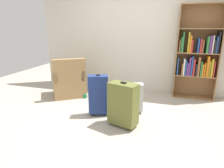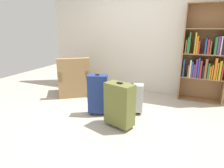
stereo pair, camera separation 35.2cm
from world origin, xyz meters
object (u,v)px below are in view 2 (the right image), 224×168
Objects in this scene: suitcase_olive at (119,104)px; mug at (89,95)px; armchair at (74,81)px; bookshelf at (205,56)px; suitcase_silver at (131,98)px; suitcase_navy_blue at (98,94)px.

mug is at bearing 138.69° from suitcase_olive.
armchair is at bearing 171.49° from mug.
armchair is at bearing -165.27° from bookshelf.
suitcase_navy_blue is (-0.54, -0.30, 0.09)m from suitcase_silver.
suitcase_olive is at bearing -124.04° from bookshelf.
suitcase_silver is (-1.19, -1.22, -0.67)m from bookshelf.
suitcase_navy_blue is at bearing -151.14° from suitcase_silver.
armchair is 1.28× the size of suitcase_navy_blue.
bookshelf is at bearing 41.32° from suitcase_navy_blue.
suitcase_navy_blue is (-1.73, -1.52, -0.58)m from bookshelf.
bookshelf is 2.37m from suitcase_navy_blue.
mug is at bearing 130.13° from suitcase_navy_blue.
suitcase_olive is 0.97× the size of suitcase_navy_blue.
bookshelf is 16.76× the size of mug.
bookshelf is at bearing 14.73° from armchair.
bookshelf is 2.06× the size of armchair.
suitcase_olive is (-0.02, -0.57, 0.08)m from suitcase_silver.
suitcase_navy_blue is at bearing -37.20° from armchair.
suitcase_silver is at bearing 28.86° from suitcase_navy_blue.
suitcase_silver is (1.15, -0.43, 0.26)m from mug.
bookshelf is 2.70× the size of suitcase_olive.
suitcase_navy_blue is at bearing -49.87° from mug.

